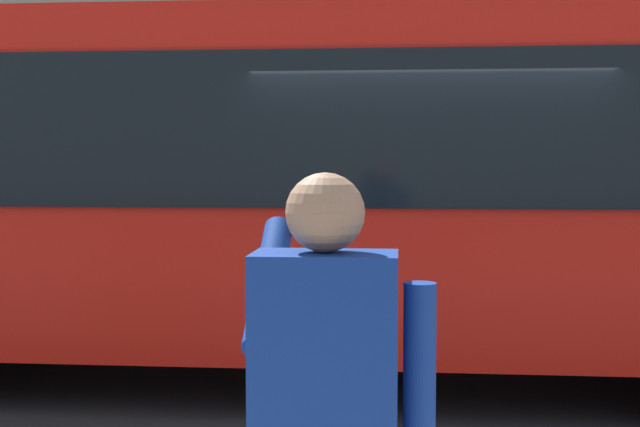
# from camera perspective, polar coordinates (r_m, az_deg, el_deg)

# --- Properties ---
(ground_plane) EXTENTS (60.00, 60.00, 0.00)m
(ground_plane) POSITION_cam_1_polar(r_m,az_deg,el_deg) (7.26, 6.85, -11.51)
(ground_plane) COLOR #232326
(red_bus) EXTENTS (9.05, 2.54, 3.08)m
(red_bus) POSITION_cam_1_polar(r_m,az_deg,el_deg) (7.28, -1.36, 1.97)
(red_bus) COLOR red
(red_bus) RESTS_ON ground_plane
(pedestrian_photographer) EXTENTS (0.53, 0.52, 1.70)m
(pedestrian_photographer) POSITION_cam_1_polar(r_m,az_deg,el_deg) (2.47, 0.44, -13.94)
(pedestrian_photographer) COLOR #1E2347
(pedestrian_photographer) RESTS_ON sidewalk_curb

